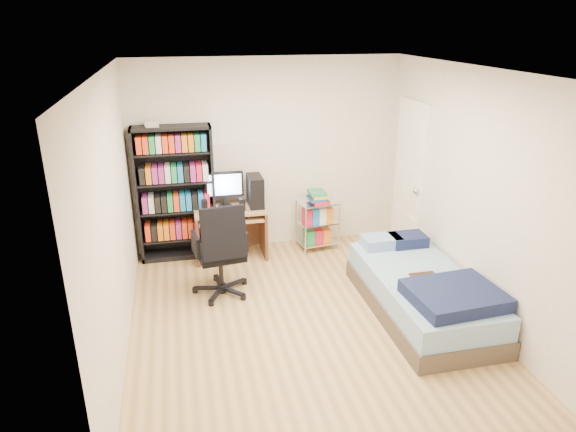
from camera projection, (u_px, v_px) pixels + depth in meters
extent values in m
cube|color=tan|center=(303.00, 321.00, 5.34)|extent=(3.50, 4.00, 0.04)
cube|color=silver|center=(307.00, 68.00, 4.43)|extent=(3.50, 4.00, 0.04)
cube|color=white|center=(267.00, 155.00, 6.73)|extent=(3.50, 0.04, 2.50)
cube|color=white|center=(388.00, 319.00, 3.04)|extent=(3.50, 0.04, 2.50)
cube|color=white|center=(111.00, 221.00, 4.53)|extent=(0.04, 4.00, 2.50)
cube|color=white|center=(472.00, 193.00, 5.24)|extent=(0.04, 4.00, 2.50)
cube|color=black|center=(176.00, 194.00, 6.46)|extent=(0.97, 0.32, 1.72)
cube|color=black|center=(179.00, 237.00, 6.67)|extent=(0.90, 0.30, 0.02)
cube|color=red|center=(179.00, 228.00, 6.62)|extent=(0.84, 0.26, 0.20)
cube|color=black|center=(177.00, 210.00, 6.54)|extent=(0.90, 0.30, 0.02)
cube|color=#1A77B9|center=(176.00, 201.00, 6.48)|extent=(0.84, 0.26, 0.20)
cube|color=black|center=(175.00, 182.00, 6.40)|extent=(0.90, 0.30, 0.02)
cube|color=orange|center=(174.00, 172.00, 6.35)|extent=(0.84, 0.26, 0.20)
cube|color=black|center=(172.00, 152.00, 6.27)|extent=(0.90, 0.30, 0.02)
cube|color=#20954B|center=(171.00, 143.00, 6.21)|extent=(0.84, 0.26, 0.20)
cube|color=silver|center=(151.00, 124.00, 6.10)|extent=(0.15, 0.13, 0.07)
cube|color=tan|center=(230.00, 210.00, 6.51)|extent=(0.90, 0.49, 0.04)
cube|color=#3D2D21|center=(197.00, 237.00, 6.54)|extent=(0.04, 0.49, 0.64)
cube|color=#3D2D21|center=(263.00, 231.00, 6.71)|extent=(0.04, 0.49, 0.64)
cube|color=#3D2D21|center=(229.00, 226.00, 6.83)|extent=(0.86, 0.03, 0.58)
cube|color=tan|center=(231.00, 218.00, 6.47)|extent=(0.81, 0.40, 0.02)
cube|color=black|center=(231.00, 217.00, 6.45)|extent=(0.39, 0.13, 0.02)
cube|color=black|center=(224.00, 184.00, 6.48)|extent=(0.48, 0.04, 0.32)
cube|color=silver|center=(224.00, 185.00, 6.45)|extent=(0.43, 0.01, 0.27)
cube|color=black|center=(255.00, 191.00, 6.54)|extent=(0.18, 0.38, 0.39)
cube|color=black|center=(205.00, 206.00, 6.37)|extent=(0.07, 0.07, 0.15)
cube|color=black|center=(242.00, 204.00, 6.42)|extent=(0.07, 0.07, 0.15)
cylinder|color=black|center=(221.00, 270.00, 5.76)|extent=(0.05, 0.05, 0.39)
cube|color=black|center=(220.00, 253.00, 5.69)|extent=(0.55, 0.55, 0.08)
cube|color=black|center=(224.00, 233.00, 5.37)|extent=(0.49, 0.21, 0.57)
cube|color=black|center=(195.00, 245.00, 5.55)|extent=(0.08, 0.31, 0.23)
cube|color=black|center=(243.00, 238.00, 5.72)|extent=(0.08, 0.31, 0.23)
cylinder|color=silver|center=(306.00, 232.00, 6.66)|extent=(0.02, 0.02, 0.66)
cylinder|color=silver|center=(339.00, 227.00, 6.82)|extent=(0.02, 0.02, 0.66)
cylinder|color=silver|center=(296.00, 223.00, 6.96)|extent=(0.02, 0.02, 0.66)
cylinder|color=silver|center=(328.00, 218.00, 7.11)|extent=(0.02, 0.02, 0.66)
cube|color=silver|center=(317.00, 241.00, 6.97)|extent=(0.53, 0.41, 0.02)
cube|color=silver|center=(317.00, 222.00, 6.87)|extent=(0.53, 0.41, 0.02)
cube|color=silver|center=(318.00, 202.00, 6.77)|extent=(0.53, 0.41, 0.02)
cube|color=red|center=(318.00, 196.00, 6.74)|extent=(0.24, 0.29, 0.15)
cube|color=#4F443B|center=(420.00, 304.00, 5.43)|extent=(0.98, 1.96, 0.20)
cube|color=#84A8C6|center=(422.00, 286.00, 5.35)|extent=(0.94, 1.92, 0.24)
cube|color=#141C3F|center=(455.00, 296.00, 4.81)|extent=(0.88, 0.74, 0.14)
cube|color=#A8C5EE|center=(381.00, 241.00, 5.97)|extent=(0.44, 0.29, 0.13)
cube|color=#141C3F|center=(408.00, 240.00, 6.02)|extent=(0.41, 0.29, 0.13)
cube|color=#422815|center=(425.00, 277.00, 5.26)|extent=(0.27, 0.22, 0.02)
cube|color=white|center=(409.00, 179.00, 6.55)|extent=(0.05, 0.80, 2.00)
sphere|color=#BBBBC0|center=(416.00, 191.00, 6.27)|extent=(0.08, 0.08, 0.08)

